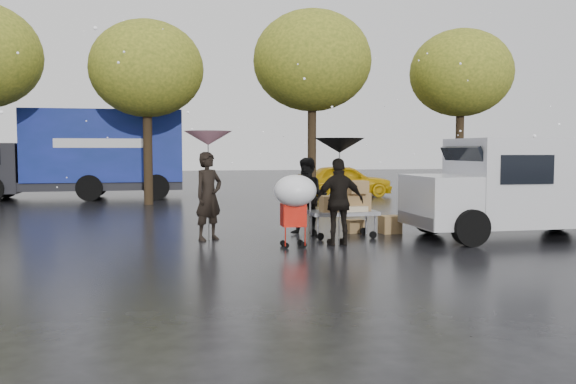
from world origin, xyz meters
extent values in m
plane|color=black|center=(0.00, 0.00, 0.00)|extent=(90.00, 90.00, 0.00)
imported|color=black|center=(-2.03, 0.96, 0.95)|extent=(0.83, 0.78, 1.91)
imported|color=black|center=(0.28, 1.26, 0.89)|extent=(1.05, 0.94, 1.77)
imported|color=black|center=(0.54, -0.30, 0.89)|extent=(1.07, 0.49, 1.79)
cylinder|color=#4C4C4C|center=(-2.03, 0.96, 1.10)|extent=(0.02, 0.02, 2.20)
cone|color=#DD5B77|center=(-2.03, 0.96, 2.20)|extent=(1.03, 1.03, 0.30)
sphere|color=#4C4C4C|center=(-2.03, 0.96, 2.23)|extent=(0.06, 0.06, 0.06)
cylinder|color=#4C4C4C|center=(0.54, -0.30, 1.02)|extent=(0.02, 0.02, 2.04)
cone|color=black|center=(0.54, -0.30, 2.04)|extent=(1.02, 1.02, 0.30)
sphere|color=#4C4C4C|center=(0.54, -0.30, 2.07)|extent=(0.06, 0.06, 0.06)
cube|color=slate|center=(0.94, 0.77, 0.55)|extent=(1.50, 0.80, 0.08)
cylinder|color=slate|center=(0.19, 0.77, 0.80)|extent=(0.04, 0.04, 0.60)
cube|color=olive|center=(1.29, 0.87, 0.79)|extent=(0.55, 0.45, 0.40)
cube|color=olive|center=(0.64, 0.67, 0.77)|extent=(0.45, 0.40, 0.35)
cube|color=olive|center=(1.24, 0.62, 1.13)|extent=(0.40, 0.35, 0.28)
cube|color=tan|center=(0.99, 0.77, 0.65)|extent=(0.90, 0.55, 0.12)
cylinder|color=black|center=(0.34, 0.45, 0.08)|extent=(0.16, 0.05, 0.16)
cylinder|color=black|center=(0.34, 1.09, 0.08)|extent=(0.16, 0.05, 0.16)
cylinder|color=black|center=(1.54, 0.45, 0.08)|extent=(0.16, 0.05, 0.16)
cylinder|color=black|center=(1.54, 1.09, 0.08)|extent=(0.16, 0.05, 0.16)
cube|color=#A71309|center=(-0.44, -0.35, 0.65)|extent=(0.47, 0.41, 0.45)
cylinder|color=#A71309|center=(-0.44, -0.54, 1.02)|extent=(0.42, 0.02, 0.02)
cylinder|color=#4C4C4C|center=(-0.44, -0.54, 0.95)|extent=(0.02, 0.02, 0.60)
ellipsoid|color=white|center=(-0.44, -0.54, 1.15)|extent=(0.84, 0.84, 0.63)
cylinder|color=black|center=(-0.62, -0.51, 0.06)|extent=(0.12, 0.04, 0.12)
cylinder|color=black|center=(-0.62, -0.19, 0.06)|extent=(0.12, 0.04, 0.12)
cylinder|color=black|center=(-0.26, -0.51, 0.06)|extent=(0.12, 0.04, 0.12)
cylinder|color=black|center=(-0.26, -0.19, 0.06)|extent=(0.12, 0.04, 0.12)
cube|color=silver|center=(5.30, -0.04, 1.25)|extent=(3.80, 2.00, 1.90)
cube|color=silver|center=(2.90, -0.04, 0.85)|extent=(1.20, 1.95, 1.10)
cube|color=black|center=(3.45, -0.04, 1.70)|extent=(0.37, 1.70, 0.67)
cube|color=slate|center=(2.35, -0.04, 0.45)|extent=(0.12, 1.90, 0.25)
cylinder|color=black|center=(3.10, -0.99, 0.38)|extent=(0.76, 0.28, 0.76)
cylinder|color=black|center=(3.10, 0.91, 0.38)|extent=(0.76, 0.28, 0.76)
cylinder|color=black|center=(6.40, 0.91, 0.38)|extent=(0.76, 0.28, 0.76)
cube|color=navy|center=(-5.24, 13.09, 2.10)|extent=(6.00, 2.50, 2.80)
cube|color=black|center=(-6.24, 13.09, 0.55)|extent=(8.00, 2.30, 0.35)
cube|color=silver|center=(-5.24, 11.83, 2.20)|extent=(3.50, 0.03, 0.35)
cylinder|color=black|center=(-9.24, 14.24, 0.50)|extent=(1.00, 0.30, 1.00)
cylinder|color=black|center=(-3.24, 11.94, 0.50)|extent=(1.00, 0.30, 1.00)
cylinder|color=black|center=(-3.24, 14.24, 0.50)|extent=(1.00, 0.30, 1.00)
cube|color=olive|center=(2.21, 1.16, 0.21)|extent=(0.50, 0.41, 0.41)
cube|color=olive|center=(1.41, 1.43, 0.16)|extent=(0.45, 0.39, 0.31)
imported|color=#DEA90B|center=(4.46, 12.21, 0.67)|extent=(4.00, 1.80, 1.33)
cylinder|color=black|center=(-3.50, 10.00, 2.24)|extent=(0.32, 0.32, 4.48)
ellipsoid|color=#485618|center=(-3.50, 10.00, 4.80)|extent=(4.00, 4.00, 3.40)
cylinder|color=black|center=(2.50, 10.00, 2.45)|extent=(0.32, 0.32, 4.90)
ellipsoid|color=#485618|center=(2.50, 10.00, 5.25)|extent=(4.40, 4.40, 3.74)
cylinder|color=black|center=(8.50, 10.00, 2.31)|extent=(0.32, 0.32, 4.62)
ellipsoid|color=#485618|center=(8.50, 10.00, 4.95)|extent=(4.00, 4.00, 3.40)
camera|label=1|loc=(-2.98, -12.22, 1.96)|focal=38.00mm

